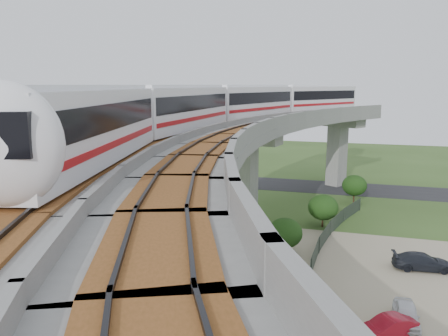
{
  "coord_description": "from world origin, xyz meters",
  "views": [
    {
      "loc": [
        10.71,
        -30.85,
        14.05
      ],
      "look_at": [
        1.16,
        2.11,
        7.5
      ],
      "focal_mm": 35.0,
      "sensor_mm": 36.0,
      "label": 1
    }
  ],
  "objects_px": {
    "car_white": "(406,314)",
    "car_red": "(387,327)",
    "metro_train": "(240,104)",
    "car_dark": "(422,261)"
  },
  "relations": [
    {
      "from": "car_red",
      "to": "car_dark",
      "type": "height_order",
      "value": "car_dark"
    },
    {
      "from": "car_white",
      "to": "car_dark",
      "type": "xyz_separation_m",
      "value": [
        2.1,
        8.73,
        0.04
      ]
    },
    {
      "from": "metro_train",
      "to": "car_white",
      "type": "xyz_separation_m",
      "value": [
        13.59,
        -13.11,
        -11.67
      ]
    },
    {
      "from": "car_red",
      "to": "car_dark",
      "type": "xyz_separation_m",
      "value": [
        3.28,
        10.5,
        0.06
      ]
    },
    {
      "from": "car_white",
      "to": "car_red",
      "type": "xyz_separation_m",
      "value": [
        -1.18,
        -1.77,
        -0.01
      ]
    },
    {
      "from": "car_white",
      "to": "car_dark",
      "type": "relative_size",
      "value": 0.79
    },
    {
      "from": "metro_train",
      "to": "car_white",
      "type": "height_order",
      "value": "metro_train"
    },
    {
      "from": "metro_train",
      "to": "car_white",
      "type": "bearing_deg",
      "value": -43.97
    },
    {
      "from": "metro_train",
      "to": "car_red",
      "type": "relative_size",
      "value": 17.18
    },
    {
      "from": "car_dark",
      "to": "car_white",
      "type": "bearing_deg",
      "value": 159.42
    }
  ]
}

